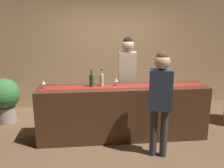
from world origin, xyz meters
name	(u,v)px	position (x,y,z in m)	size (l,w,h in m)	color
ground_plane	(122,137)	(0.00, 0.00, 0.00)	(10.00, 10.00, 0.00)	brown
back_wall	(112,47)	(0.00, 1.90, 1.45)	(6.00, 0.12, 2.90)	tan
bar_counter	(123,112)	(0.00, 0.00, 0.48)	(2.98, 0.60, 0.96)	#472B19
counter_runner_cloth	(123,86)	(0.00, 0.00, 0.96)	(2.83, 0.28, 0.01)	maroon
wine_bottle_clear	(102,80)	(-0.37, 0.07, 1.07)	(0.07, 0.07, 0.30)	#B2C6C1
wine_bottle_green	(92,80)	(-0.55, 0.04, 1.07)	(0.07, 0.07, 0.30)	#194723
wine_glass_near_customer	(43,83)	(-1.36, 0.00, 1.06)	(0.07, 0.07, 0.14)	silver
wine_glass_mid_counter	(159,79)	(0.65, 0.06, 1.06)	(0.07, 0.07, 0.14)	silver
wine_glass_far_end	(116,80)	(-0.12, 0.05, 1.06)	(0.07, 0.07, 0.14)	silver
bartender	(127,71)	(0.17, 0.58, 1.11)	(0.36, 0.25, 1.78)	#26262B
customer_sipping	(161,94)	(0.46, -0.70, 1.01)	(0.38, 0.29, 1.65)	#33333D
potted_plant_tall	(5,97)	(-2.33, 0.95, 0.54)	(0.64, 0.64, 0.94)	#9E9389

